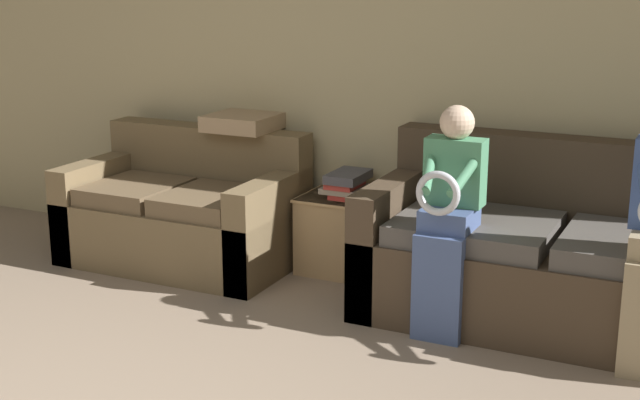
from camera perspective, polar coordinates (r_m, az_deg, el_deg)
The scene contains 7 objects.
wall_back at distance 5.55m, azimuth 2.62°, elevation 8.82°, with size 6.67×0.06×2.55m.
couch_main at distance 4.89m, azimuth 15.21°, elevation -3.84°, with size 2.05×0.95×0.94m.
couch_side at distance 5.77m, azimuth -8.59°, elevation -0.94°, with size 1.44×0.85×0.83m.
child_left_seated at distance 4.53m, azimuth 8.21°, elevation -0.70°, with size 0.30×0.38×1.18m.
side_shelf at distance 5.50m, azimuth 1.71°, elevation -2.15°, with size 0.56×0.43×0.48m.
book_stack at distance 5.42m, azimuth 1.75°, elevation 1.03°, with size 0.25×0.31×0.15m.
throw_pillow at distance 5.73m, azimuth -4.92°, elevation 5.01°, with size 0.42×0.42×0.10m.
Camera 1 is at (2.16, -1.88, 1.86)m, focal length 50.00 mm.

